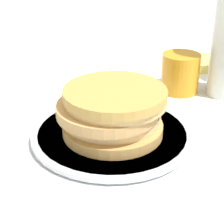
# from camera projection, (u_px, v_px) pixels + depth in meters

# --- Properties ---
(ground_plane) EXTENTS (4.00, 4.00, 0.00)m
(ground_plane) POSITION_uv_depth(u_px,v_px,m) (96.00, 146.00, 0.60)
(ground_plane) COLOR white
(plate) EXTENTS (0.27, 0.27, 0.01)m
(plate) POSITION_uv_depth(u_px,v_px,m) (112.00, 133.00, 0.62)
(plate) COLOR silver
(plate) RESTS_ON ground_plane
(pancake_stack) EXTENTS (0.18, 0.18, 0.08)m
(pancake_stack) POSITION_uv_depth(u_px,v_px,m) (112.00, 110.00, 0.60)
(pancake_stack) COLOR tan
(pancake_stack) RESTS_ON plate
(juice_glass) EXTENTS (0.08, 0.08, 0.08)m
(juice_glass) POSITION_uv_depth(u_px,v_px,m) (180.00, 73.00, 0.78)
(juice_glass) COLOR orange
(juice_glass) RESTS_ON ground_plane
(napkin) EXTENTS (0.11, 0.13, 0.02)m
(napkin) POSITION_uv_depth(u_px,v_px,m) (204.00, 63.00, 0.93)
(napkin) COLOR #E5D166
(napkin) RESTS_ON ground_plane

